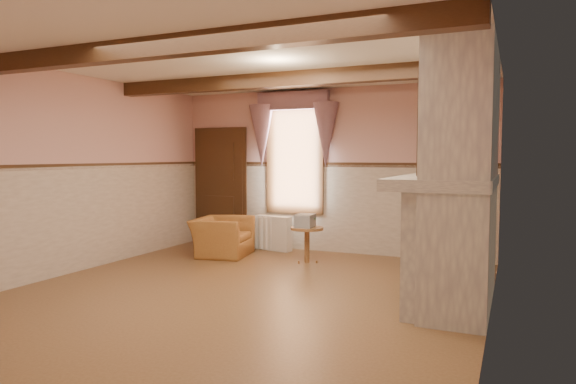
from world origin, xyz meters
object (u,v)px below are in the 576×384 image
at_px(armchair, 222,237).
at_px(oil_lamp, 449,163).
at_px(radiator, 273,233).
at_px(bowl, 447,172).
at_px(mantel_clock, 454,166).
at_px(side_table, 307,245).

distance_m(armchair, oil_lamp, 4.06).
bearing_deg(radiator, armchair, -116.46).
relative_size(bowl, oil_lamp, 1.25).
distance_m(mantel_clock, oil_lamp, 0.55).
bearing_deg(bowl, mantel_clock, 90.00).
bearing_deg(armchair, bowl, -118.04).
distance_m(armchair, bowl, 4.07).
bearing_deg(armchair, mantel_clock, -108.12).
height_order(side_table, oil_lamp, oil_lamp).
relative_size(armchair, mantel_clock, 4.01).
bearing_deg(bowl, oil_lamp, 90.00).
xyz_separation_m(mantel_clock, oil_lamp, (0.00, -0.55, 0.04)).
height_order(armchair, side_table, armchair).
relative_size(radiator, mantel_clock, 2.92).
bearing_deg(oil_lamp, armchair, 163.75).
bearing_deg(bowl, armchair, 161.90).
bearing_deg(radiator, side_table, -27.73).
bearing_deg(mantel_clock, side_table, 165.51).
height_order(bowl, mantel_clock, mantel_clock).
bearing_deg(radiator, bowl, -22.05).
bearing_deg(oil_lamp, radiator, 149.63).
bearing_deg(armchair, side_table, -98.45).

